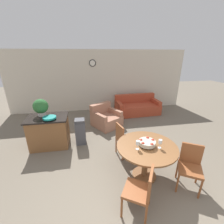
{
  "coord_description": "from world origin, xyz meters",
  "views": [
    {
      "loc": [
        -0.62,
        -1.44,
        2.5
      ],
      "look_at": [
        0.05,
        2.44,
        0.97
      ],
      "focal_mm": 24.0,
      "sensor_mm": 36.0,
      "label": 1
    }
  ],
  "objects_px": {
    "dining_chair_near_left": "(142,189)",
    "dining_chair_far_side": "(124,138)",
    "fruit_bowl": "(147,143)",
    "armchair": "(106,119)",
    "wine_glass_right": "(160,142)",
    "couch": "(137,107)",
    "kitchen_island": "(50,131)",
    "dining_chair_near_right": "(190,164)",
    "potted_plant": "(41,107)",
    "wine_glass_left": "(138,143)",
    "teal_bowl": "(49,118)",
    "trash_bin": "(81,132)",
    "dining_table": "(146,153)"
  },
  "relations": [
    {
      "from": "wine_glass_left",
      "to": "wine_glass_right",
      "type": "distance_m",
      "value": 0.45
    },
    {
      "from": "dining_chair_near_left",
      "to": "fruit_bowl",
      "type": "relative_size",
      "value": 2.65
    },
    {
      "from": "dining_chair_near_right",
      "to": "armchair",
      "type": "xyz_separation_m",
      "value": [
        -1.25,
        3.0,
        -0.23
      ]
    },
    {
      "from": "dining_table",
      "to": "dining_chair_near_right",
      "type": "xyz_separation_m",
      "value": [
        0.76,
        -0.37,
        -0.09
      ]
    },
    {
      "from": "dining_chair_far_side",
      "to": "trash_bin",
      "type": "distance_m",
      "value": 1.35
    },
    {
      "from": "dining_chair_far_side",
      "to": "armchair",
      "type": "height_order",
      "value": "dining_chair_far_side"
    },
    {
      "from": "fruit_bowl",
      "to": "couch",
      "type": "distance_m",
      "value": 3.86
    },
    {
      "from": "wine_glass_right",
      "to": "kitchen_island",
      "type": "bearing_deg",
      "value": 144.85
    },
    {
      "from": "dining_chair_far_side",
      "to": "trash_bin",
      "type": "xyz_separation_m",
      "value": [
        -1.11,
        0.76,
        -0.12
      ]
    },
    {
      "from": "dining_chair_near_left",
      "to": "dining_chair_far_side",
      "type": "distance_m",
      "value": 1.56
    },
    {
      "from": "wine_glass_left",
      "to": "potted_plant",
      "type": "bearing_deg",
      "value": 139.93
    },
    {
      "from": "kitchen_island",
      "to": "trash_bin",
      "type": "xyz_separation_m",
      "value": [
        0.86,
        -0.05,
        -0.07
      ]
    },
    {
      "from": "wine_glass_right",
      "to": "potted_plant",
      "type": "bearing_deg",
      "value": 144.55
    },
    {
      "from": "dining_chair_far_side",
      "to": "teal_bowl",
      "type": "relative_size",
      "value": 2.63
    },
    {
      "from": "dining_chair_near_right",
      "to": "potted_plant",
      "type": "distance_m",
      "value": 3.85
    },
    {
      "from": "dining_table",
      "to": "wine_glass_right",
      "type": "distance_m",
      "value": 0.4
    },
    {
      "from": "potted_plant",
      "to": "armchair",
      "type": "distance_m",
      "value": 2.28
    },
    {
      "from": "fruit_bowl",
      "to": "wine_glass_right",
      "type": "relative_size",
      "value": 1.82
    },
    {
      "from": "fruit_bowl",
      "to": "wine_glass_left",
      "type": "bearing_deg",
      "value": -160.66
    },
    {
      "from": "dining_chair_near_left",
      "to": "trash_bin",
      "type": "xyz_separation_m",
      "value": [
        -1.01,
        2.32,
        -0.12
      ]
    },
    {
      "from": "teal_bowl",
      "to": "potted_plant",
      "type": "distance_m",
      "value": 0.46
    },
    {
      "from": "dining_table",
      "to": "wine_glass_left",
      "type": "xyz_separation_m",
      "value": [
        -0.23,
        -0.08,
        0.31
      ]
    },
    {
      "from": "kitchen_island",
      "to": "wine_glass_left",
      "type": "bearing_deg",
      "value": -40.09
    },
    {
      "from": "teal_bowl",
      "to": "couch",
      "type": "xyz_separation_m",
      "value": [
        3.2,
        2.24,
        -0.66
      ]
    },
    {
      "from": "wine_glass_right",
      "to": "couch",
      "type": "bearing_deg",
      "value": 77.35
    },
    {
      "from": "wine_glass_left",
      "to": "dining_chair_near_left",
      "type": "bearing_deg",
      "value": -101.86
    },
    {
      "from": "fruit_bowl",
      "to": "wine_glass_left",
      "type": "distance_m",
      "value": 0.25
    },
    {
      "from": "wine_glass_left",
      "to": "couch",
      "type": "xyz_separation_m",
      "value": [
        1.29,
        3.75,
        -0.63
      ]
    },
    {
      "from": "fruit_bowl",
      "to": "armchair",
      "type": "xyz_separation_m",
      "value": [
        -0.49,
        2.62,
        -0.57
      ]
    },
    {
      "from": "dining_chair_near_left",
      "to": "couch",
      "type": "height_order",
      "value": "dining_chair_near_left"
    },
    {
      "from": "dining_chair_near_left",
      "to": "kitchen_island",
      "type": "xyz_separation_m",
      "value": [
        -1.87,
        2.37,
        -0.06
      ]
    },
    {
      "from": "dining_chair_near_left",
      "to": "armchair",
      "type": "relative_size",
      "value": 0.73
    },
    {
      "from": "dining_table",
      "to": "fruit_bowl",
      "type": "xyz_separation_m",
      "value": [
        -0.0,
        0.0,
        0.25
      ]
    },
    {
      "from": "wine_glass_right",
      "to": "trash_bin",
      "type": "distance_m",
      "value": 2.37
    },
    {
      "from": "dining_chair_far_side",
      "to": "armchair",
      "type": "xyz_separation_m",
      "value": [
        -0.22,
        1.82,
        -0.23
      ]
    },
    {
      "from": "fruit_bowl",
      "to": "armchair",
      "type": "relative_size",
      "value": 0.28
    },
    {
      "from": "dining_chair_far_side",
      "to": "couch",
      "type": "relative_size",
      "value": 0.47
    },
    {
      "from": "wine_glass_left",
      "to": "couch",
      "type": "bearing_deg",
      "value": 70.96
    },
    {
      "from": "dining_table",
      "to": "dining_chair_near_right",
      "type": "distance_m",
      "value": 0.85
    },
    {
      "from": "potted_plant",
      "to": "dining_chair_near_right",
      "type": "bearing_deg",
      "value": -33.84
    },
    {
      "from": "dining_chair_far_side",
      "to": "trash_bin",
      "type": "relative_size",
      "value": 1.16
    },
    {
      "from": "dining_chair_far_side",
      "to": "fruit_bowl",
      "type": "height_order",
      "value": "fruit_bowl"
    },
    {
      "from": "dining_chair_far_side",
      "to": "potted_plant",
      "type": "relative_size",
      "value": 1.88
    },
    {
      "from": "fruit_bowl",
      "to": "dining_chair_near_left",
      "type": "bearing_deg",
      "value": -116.14
    },
    {
      "from": "fruit_bowl",
      "to": "couch",
      "type": "xyz_separation_m",
      "value": [
        1.06,
        3.67,
        -0.57
      ]
    },
    {
      "from": "armchair",
      "to": "dining_chair_near_right",
      "type": "bearing_deg",
      "value": -98.83
    },
    {
      "from": "fruit_bowl",
      "to": "wine_glass_left",
      "type": "xyz_separation_m",
      "value": [
        -0.23,
        -0.08,
        0.07
      ]
    },
    {
      "from": "dining_chair_near_left",
      "to": "dining_chair_far_side",
      "type": "bearing_deg",
      "value": 27.32
    },
    {
      "from": "dining_chair_near_right",
      "to": "trash_bin",
      "type": "xyz_separation_m",
      "value": [
        -2.14,
        1.93,
        -0.12
      ]
    },
    {
      "from": "kitchen_island",
      "to": "teal_bowl",
      "type": "relative_size",
      "value": 3.16
    }
  ]
}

